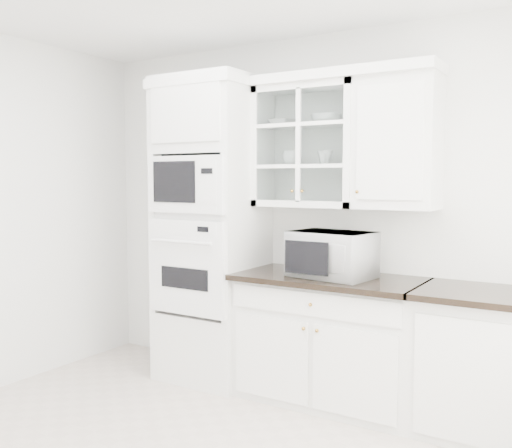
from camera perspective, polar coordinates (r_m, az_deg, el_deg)
The scene contains 12 objects.
room_shell at distance 3.31m, azimuth -4.21°, elevation 7.48°, with size 4.00×3.50×2.70m.
oven_column at distance 4.57m, azimuth -4.51°, elevation -0.60°, with size 0.76×0.68×2.40m.
base_cabinet_run at distance 4.21m, azimuth 7.41°, elevation -11.27°, with size 1.32×0.67×0.92m.
extra_base_cabinet at distance 3.93m, azimuth 21.16°, elevation -12.72°, with size 0.72×0.67×0.92m.
upper_cabinet_glass at distance 4.29m, azimuth 5.29°, elevation 7.75°, with size 0.80×0.33×0.90m.
upper_cabinet_solid at distance 4.04m, azimuth 13.98°, elevation 7.84°, with size 0.55×0.33×0.90m, color white.
crown_molding at distance 4.37m, azimuth 3.92°, elevation 14.10°, with size 2.14×0.38×0.07m, color white.
countertop_microwave at distance 4.04m, azimuth 7.70°, elevation -3.00°, with size 0.55×0.46×0.32m, color white.
bowl_a at distance 4.40m, azimuth 2.68°, elevation 10.09°, with size 0.20×0.20×0.05m, color white.
bowl_b at distance 4.27m, azimuth 7.03°, elevation 10.38°, with size 0.22×0.22×0.07m, color white.
cup_a at distance 4.35m, azimuth 3.63°, elevation 6.60°, with size 0.14×0.14×0.11m, color white.
cup_b at distance 4.24m, azimuth 6.93°, elevation 6.60°, with size 0.11×0.11×0.11m, color white.
Camera 1 is at (1.94, -2.25, 1.61)m, focal length 40.00 mm.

